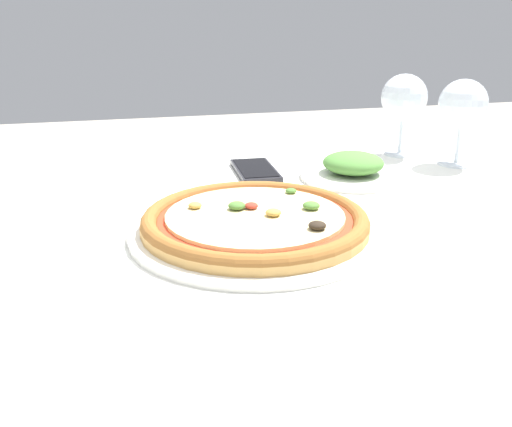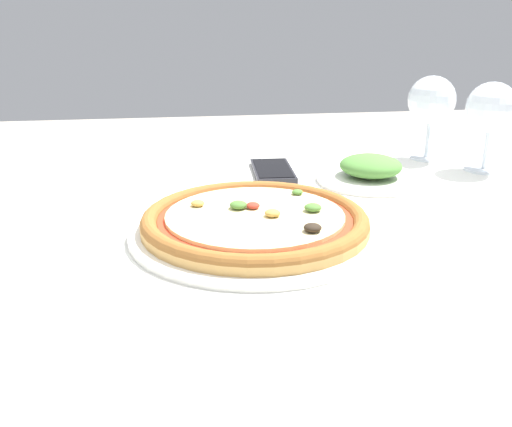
# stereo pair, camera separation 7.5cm
# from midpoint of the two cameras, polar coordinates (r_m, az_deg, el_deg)

# --- Properties ---
(dining_table) EXTENTS (1.29, 1.06, 0.73)m
(dining_table) POSITION_cam_midpoint_polar(r_m,az_deg,el_deg) (0.80, 2.48, -7.33)
(dining_table) COLOR #997047
(dining_table) RESTS_ON ground_plane
(pizza_plate) EXTENTS (0.33, 0.33, 0.04)m
(pizza_plate) POSITION_cam_midpoint_polar(r_m,az_deg,el_deg) (0.75, 2.85, -0.98)
(pizza_plate) COLOR white
(pizza_plate) RESTS_ON dining_table
(wine_glass_far_left) EXTENTS (0.09, 0.09, 0.16)m
(wine_glass_far_left) POSITION_cam_midpoint_polar(r_m,az_deg,el_deg) (1.14, 24.29, 9.47)
(wine_glass_far_left) COLOR silver
(wine_glass_far_left) RESTS_ON dining_table
(wine_glass_far_right) EXTENTS (0.09, 0.09, 0.16)m
(wine_glass_far_right) POSITION_cam_midpoint_polar(r_m,az_deg,el_deg) (1.19, 18.94, 10.58)
(wine_glass_far_right) COLOR silver
(wine_glass_far_right) RESTS_ON dining_table
(cell_phone) EXTENTS (0.08, 0.15, 0.01)m
(cell_phone) POSITION_cam_midpoint_polar(r_m,az_deg,el_deg) (1.04, 3.74, 4.28)
(cell_phone) COLOR #232328
(cell_phone) RESTS_ON dining_table
(side_plate) EXTENTS (0.18, 0.18, 0.05)m
(side_plate) POSITION_cam_midpoint_polar(r_m,az_deg,el_deg) (1.01, 13.46, 4.06)
(side_plate) COLOR white
(side_plate) RESTS_ON dining_table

